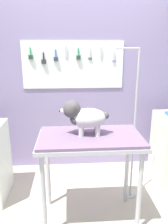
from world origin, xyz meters
The scene contains 4 objects.
rear_wall_panel centered at (0.00, 1.28, 1.16)m, with size 4.00×0.11×2.30m.
grooming_table centered at (0.01, 0.14, 0.81)m, with size 0.99×0.57×0.91m.
grooming_arm centered at (0.51, 0.44, 0.80)m, with size 0.30×0.11×1.71m.
dog centered at (-0.05, 0.17, 1.09)m, with size 0.46×0.22×0.33m.
Camera 1 is at (-0.19, -1.80, 1.70)m, focal length 35.72 mm.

